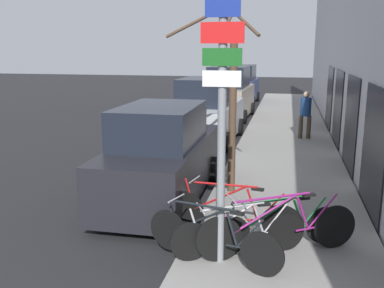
% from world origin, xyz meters
% --- Properties ---
extents(ground_plane, '(80.00, 80.00, 0.00)m').
position_xyz_m(ground_plane, '(0.00, 11.20, 0.00)').
color(ground_plane, black).
extents(sidewalk_curb, '(3.20, 32.00, 0.15)m').
position_xyz_m(sidewalk_curb, '(2.60, 14.00, 0.07)').
color(sidewalk_curb, gray).
rests_on(sidewalk_curb, ground).
extents(building_facade, '(0.23, 32.00, 6.50)m').
position_xyz_m(building_facade, '(4.35, 13.93, 3.21)').
color(building_facade, '#BCBCC1').
rests_on(building_facade, ground).
extents(signpost, '(0.59, 0.14, 3.98)m').
position_xyz_m(signpost, '(1.67, 4.43, 2.34)').
color(signpost, gray).
rests_on(signpost, sidewalk_curb).
extents(bicycle_0, '(2.15, 0.79, 0.91)m').
position_xyz_m(bicycle_0, '(1.56, 4.37, 0.54)').
color(bicycle_0, black).
rests_on(bicycle_0, sidewalk_curb).
extents(bicycle_1, '(1.97, 0.96, 0.85)m').
position_xyz_m(bicycle_1, '(1.94, 4.66, 0.52)').
color(bicycle_1, black).
rests_on(bicycle_1, sidewalk_curb).
extents(bicycle_2, '(2.40, 1.19, 0.99)m').
position_xyz_m(bicycle_2, '(2.53, 4.83, 0.57)').
color(bicycle_2, black).
rests_on(bicycle_2, sidewalk_curb).
extents(bicycle_3, '(2.01, 1.04, 0.86)m').
position_xyz_m(bicycle_3, '(2.52, 5.05, 0.52)').
color(bicycle_3, black).
rests_on(bicycle_3, sidewalk_curb).
extents(bicycle_4, '(2.38, 0.59, 0.95)m').
position_xyz_m(bicycle_4, '(1.74, 5.33, 0.55)').
color(bicycle_4, black).
rests_on(bicycle_4, sidewalk_curb).
extents(parked_car_0, '(2.01, 4.74, 2.12)m').
position_xyz_m(parked_car_0, '(-0.06, 7.28, 0.97)').
color(parked_car_0, black).
rests_on(parked_car_0, ground).
extents(parked_car_1, '(2.27, 4.64, 2.30)m').
position_xyz_m(parked_car_1, '(-0.20, 13.45, 1.04)').
color(parked_car_1, '#B2B7BC').
rests_on(parked_car_1, ground).
extents(parked_car_2, '(2.24, 4.48, 2.49)m').
position_xyz_m(parked_car_2, '(-0.18, 18.97, 1.12)').
color(parked_car_2, gray).
rests_on(parked_car_2, ground).
extents(parked_car_3, '(2.03, 4.42, 2.36)m').
position_xyz_m(parked_car_3, '(-0.22, 24.95, 1.06)').
color(parked_car_3, navy).
rests_on(parked_car_3, ground).
extents(pedestrian_near, '(0.44, 0.37, 1.68)m').
position_xyz_m(pedestrian_near, '(3.22, 14.14, 1.12)').
color(pedestrian_near, '#4C3D2D').
rests_on(pedestrian_near, sidewalk_curb).
extents(street_tree, '(2.05, 0.81, 4.12)m').
position_xyz_m(street_tree, '(1.36, 7.72, 2.18)').
color(street_tree, '#4C3828').
rests_on(street_tree, sidewalk_curb).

